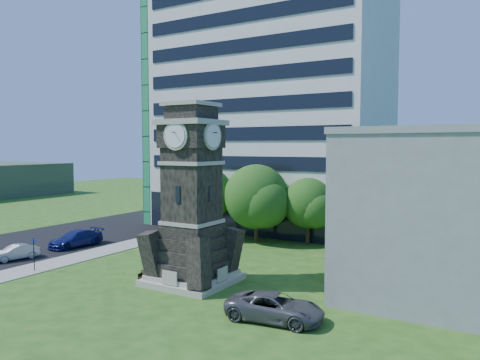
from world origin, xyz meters
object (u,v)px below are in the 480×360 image
Objects in this scene: street_sign at (34,251)px; car_street_north at (76,239)px; car_east_lot at (275,307)px; clock_tower at (192,206)px; car_street_mid at (15,253)px; park_bench at (149,277)px.

car_street_north is at bearing 119.57° from street_sign.
street_sign is at bearing 83.90° from car_east_lot.
clock_tower reaches higher than street_sign.
car_street_mid is 1.47× the size of street_sign.
car_street_north is 0.98× the size of car_east_lot.
park_bench is (-2.30, -1.80, -4.83)m from clock_tower.
car_street_mid is 0.71× the size of car_street_north.
car_east_lot reaches higher than car_street_mid.
car_street_north is 14.95m from park_bench.
clock_tower is 4.90× the size of street_sign.
car_east_lot reaches higher than park_bench.
car_street_mid is 24.38m from car_east_lot.
car_street_north reaches higher than car_street_mid.
park_bench is at bearing 73.87° from car_east_lot.
clock_tower is at bearing 16.86° from street_sign.
car_street_north is at bearing 66.56° from car_east_lot.
park_bench is 9.80m from street_sign.
clock_tower reaches higher than park_bench.
street_sign reaches higher than car_street_north.
clock_tower reaches higher than car_street_north.
park_bench is at bearing -142.03° from clock_tower.
clock_tower is at bearing 59.69° from car_east_lot.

